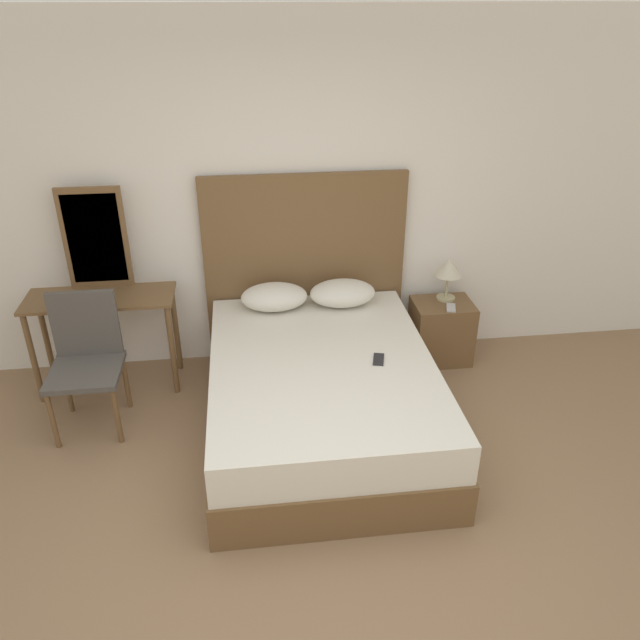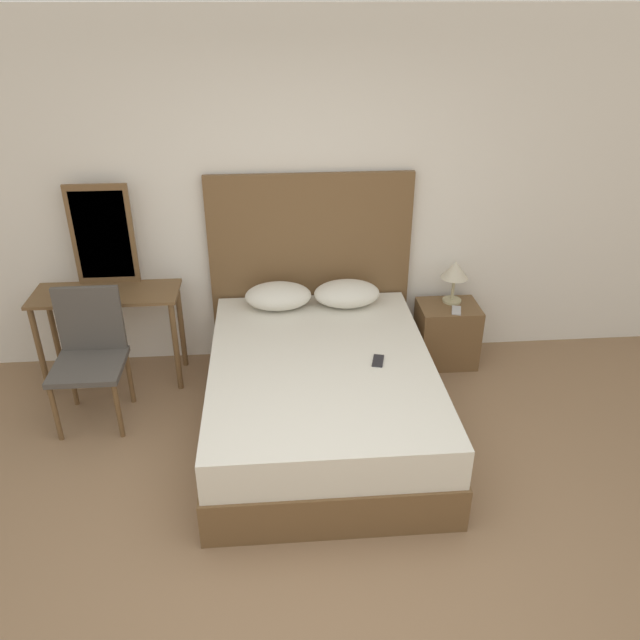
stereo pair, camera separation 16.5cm
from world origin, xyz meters
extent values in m
plane|color=#8C6B4C|center=(0.00, 0.00, 0.00)|extent=(16.00, 16.00, 0.00)
cube|color=white|center=(0.00, 2.49, 1.35)|extent=(10.00, 0.06, 2.70)
cube|color=brown|center=(0.14, 1.36, 0.15)|extent=(1.52, 2.06, 0.30)
cube|color=silver|center=(0.14, 1.36, 0.43)|extent=(1.49, 2.01, 0.27)
cube|color=brown|center=(0.14, 2.41, 0.78)|extent=(1.60, 0.05, 1.56)
ellipsoid|color=silver|center=(-0.12, 2.17, 0.67)|extent=(0.51, 0.34, 0.20)
ellipsoid|color=silver|center=(0.41, 2.17, 0.67)|extent=(0.51, 0.34, 0.20)
cube|color=#232328|center=(0.52, 1.31, 0.58)|extent=(0.11, 0.16, 0.01)
cube|color=brown|center=(1.25, 2.19, 0.26)|extent=(0.48, 0.38, 0.52)
cylinder|color=tan|center=(1.29, 2.27, 0.53)|extent=(0.15, 0.15, 0.02)
cylinder|color=tan|center=(1.29, 2.27, 0.63)|extent=(0.02, 0.02, 0.19)
cone|color=beige|center=(1.29, 2.27, 0.80)|extent=(0.22, 0.22, 0.14)
cube|color=#B7B7BC|center=(1.28, 2.10, 0.52)|extent=(0.11, 0.16, 0.01)
cube|color=brown|center=(-1.41, 2.13, 0.76)|extent=(1.08, 0.43, 0.02)
cylinder|color=brown|center=(-1.92, 1.96, 0.37)|extent=(0.04, 0.04, 0.74)
cylinder|color=brown|center=(-0.91, 1.96, 0.37)|extent=(0.04, 0.04, 0.74)
cylinder|color=brown|center=(-1.92, 2.31, 0.37)|extent=(0.04, 0.04, 0.74)
cylinder|color=brown|center=(-0.91, 2.31, 0.37)|extent=(0.04, 0.04, 0.74)
cube|color=brown|center=(-1.41, 2.32, 1.15)|extent=(0.46, 0.03, 0.77)
cube|color=#B2BCC6|center=(-1.41, 2.31, 1.15)|extent=(0.39, 0.01, 0.68)
cube|color=#4C4742|center=(-1.46, 1.59, 0.45)|extent=(0.48, 0.48, 0.04)
cube|color=#4C4742|center=(-1.46, 1.81, 0.72)|extent=(0.45, 0.04, 0.49)
cylinder|color=brown|center=(-1.67, 1.39, 0.22)|extent=(0.04, 0.04, 0.43)
cylinder|color=brown|center=(-1.25, 1.39, 0.22)|extent=(0.04, 0.04, 0.43)
cylinder|color=brown|center=(-1.67, 1.80, 0.22)|extent=(0.04, 0.04, 0.43)
cylinder|color=brown|center=(-1.25, 1.80, 0.22)|extent=(0.04, 0.04, 0.43)
camera|label=1|loc=(-0.32, -2.18, 2.76)|focal=35.00mm
camera|label=2|loc=(-0.16, -2.19, 2.76)|focal=35.00mm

